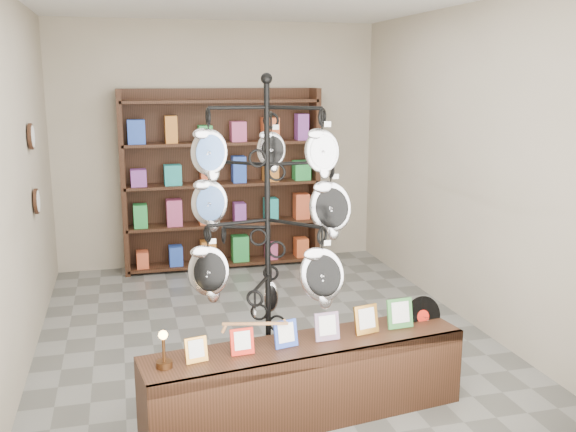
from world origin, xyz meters
The scene contains 6 objects.
ground centered at (0.00, 0.00, 0.00)m, with size 5.00×5.00×0.00m, color slate.
room_envelope centered at (0.00, 0.00, 1.85)m, with size 5.00×5.00×5.00m.
display_tree centered at (-0.23, -1.25, 1.36)m, with size 1.26×1.24×2.35m.
front_shelf centered at (-0.03, -1.53, 0.28)m, with size 2.29×0.76×0.80m.
back_shelving centered at (0.00, 2.30, 1.03)m, with size 2.42×0.36×2.20m.
wall_clocks centered at (-1.97, 0.80, 1.50)m, with size 0.03×0.24×0.84m.
Camera 1 is at (-1.19, -5.45, 2.32)m, focal length 40.00 mm.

